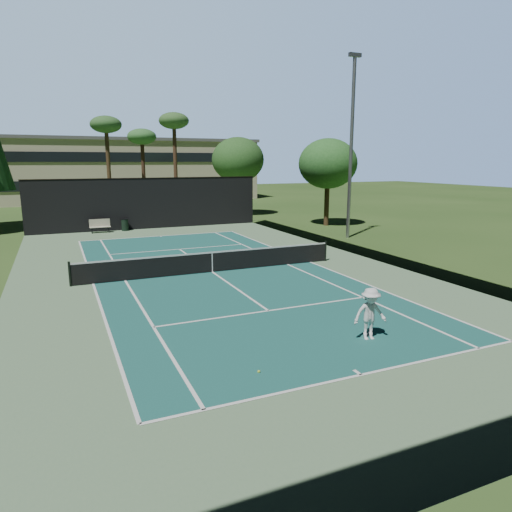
{
  "coord_description": "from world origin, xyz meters",
  "views": [
    {
      "loc": [
        -6.67,
        -20.55,
        5.28
      ],
      "look_at": [
        1.0,
        -3.0,
        1.3
      ],
      "focal_mm": 32.0,
      "sensor_mm": 36.0,
      "label": 1
    }
  ],
  "objects_px": {
    "tennis_ball_a": "(259,372)",
    "tennis_ball_b": "(152,269)",
    "tennis_ball_d": "(139,266)",
    "trash_bin": "(125,225)",
    "tennis_net": "(212,261)",
    "park_bench": "(100,226)",
    "player": "(370,314)",
    "tennis_ball_c": "(202,265)"
  },
  "relations": [
    {
      "from": "tennis_net",
      "to": "tennis_ball_c",
      "type": "distance_m",
      "value": 1.62
    },
    {
      "from": "tennis_net",
      "to": "player",
      "type": "bearing_deg",
      "value": -80.44
    },
    {
      "from": "tennis_ball_a",
      "to": "tennis_ball_d",
      "type": "distance_m",
      "value": 13.47
    },
    {
      "from": "tennis_ball_b",
      "to": "park_bench",
      "type": "bearing_deg",
      "value": 95.28
    },
    {
      "from": "trash_bin",
      "to": "tennis_ball_a",
      "type": "bearing_deg",
      "value": -90.76
    },
    {
      "from": "tennis_ball_a",
      "to": "tennis_ball_c",
      "type": "bearing_deg",
      "value": 79.59
    },
    {
      "from": "tennis_ball_a",
      "to": "tennis_ball_b",
      "type": "height_order",
      "value": "same"
    },
    {
      "from": "tennis_ball_b",
      "to": "tennis_ball_c",
      "type": "xyz_separation_m",
      "value": [
        2.51,
        -0.28,
        -0.01
      ]
    },
    {
      "from": "park_bench",
      "to": "player",
      "type": "bearing_deg",
      "value": -77.78
    },
    {
      "from": "tennis_net",
      "to": "park_bench",
      "type": "height_order",
      "value": "tennis_net"
    },
    {
      "from": "tennis_ball_a",
      "to": "park_bench",
      "type": "bearing_deg",
      "value": 93.32
    },
    {
      "from": "park_bench",
      "to": "tennis_ball_b",
      "type": "bearing_deg",
      "value": -84.72
    },
    {
      "from": "tennis_net",
      "to": "tennis_ball_a",
      "type": "height_order",
      "value": "tennis_net"
    },
    {
      "from": "tennis_ball_a",
      "to": "tennis_ball_b",
      "type": "bearing_deg",
      "value": 91.2
    },
    {
      "from": "tennis_ball_c",
      "to": "park_bench",
      "type": "height_order",
      "value": "park_bench"
    },
    {
      "from": "player",
      "to": "trash_bin",
      "type": "bearing_deg",
      "value": 109.55
    },
    {
      "from": "player",
      "to": "trash_bin",
      "type": "relative_size",
      "value": 1.7
    },
    {
      "from": "player",
      "to": "tennis_ball_a",
      "type": "distance_m",
      "value": 4.12
    },
    {
      "from": "tennis_net",
      "to": "tennis_ball_b",
      "type": "relative_size",
      "value": 173.88
    },
    {
      "from": "tennis_net",
      "to": "park_bench",
      "type": "bearing_deg",
      "value": 103.93
    },
    {
      "from": "tennis_net",
      "to": "tennis_ball_b",
      "type": "xyz_separation_m",
      "value": [
        -2.56,
        1.81,
        -0.52
      ]
    },
    {
      "from": "tennis_ball_d",
      "to": "trash_bin",
      "type": "distance_m",
      "value": 12.94
    },
    {
      "from": "park_bench",
      "to": "trash_bin",
      "type": "height_order",
      "value": "park_bench"
    },
    {
      "from": "tennis_ball_d",
      "to": "trash_bin",
      "type": "xyz_separation_m",
      "value": [
        1.11,
        12.89,
        0.45
      ]
    },
    {
      "from": "tennis_net",
      "to": "tennis_ball_d",
      "type": "relative_size",
      "value": 222.84
    },
    {
      "from": "player",
      "to": "tennis_ball_a",
      "type": "height_order",
      "value": "player"
    },
    {
      "from": "tennis_ball_c",
      "to": "park_bench",
      "type": "relative_size",
      "value": 0.04
    },
    {
      "from": "tennis_ball_a",
      "to": "trash_bin",
      "type": "height_order",
      "value": "trash_bin"
    },
    {
      "from": "tennis_ball_c",
      "to": "tennis_ball_d",
      "type": "bearing_deg",
      "value": 158.38
    },
    {
      "from": "tennis_ball_b",
      "to": "trash_bin",
      "type": "height_order",
      "value": "trash_bin"
    },
    {
      "from": "tennis_ball_d",
      "to": "trash_bin",
      "type": "bearing_deg",
      "value": 85.06
    },
    {
      "from": "tennis_ball_b",
      "to": "tennis_ball_d",
      "type": "distance_m",
      "value": 1.05
    },
    {
      "from": "tennis_net",
      "to": "player",
      "type": "xyz_separation_m",
      "value": [
        1.68,
        -9.99,
        0.24
      ]
    },
    {
      "from": "player",
      "to": "park_bench",
      "type": "bearing_deg",
      "value": 113.7
    },
    {
      "from": "tennis_ball_b",
      "to": "trash_bin",
      "type": "bearing_deg",
      "value": 87.47
    },
    {
      "from": "tennis_net",
      "to": "tennis_ball_c",
      "type": "height_order",
      "value": "tennis_net"
    },
    {
      "from": "tennis_net",
      "to": "trash_bin",
      "type": "relative_size",
      "value": 13.65
    },
    {
      "from": "tennis_ball_d",
      "to": "park_bench",
      "type": "distance_m",
      "value": 12.67
    },
    {
      "from": "tennis_ball_a",
      "to": "player",
      "type": "bearing_deg",
      "value": 10.38
    },
    {
      "from": "tennis_ball_c",
      "to": "trash_bin",
      "type": "xyz_separation_m",
      "value": [
        -1.9,
        14.08,
        0.45
      ]
    },
    {
      "from": "tennis_net",
      "to": "trash_bin",
      "type": "bearing_deg",
      "value": 97.11
    },
    {
      "from": "park_bench",
      "to": "tennis_ball_d",
      "type": "bearing_deg",
      "value": -86.61
    }
  ]
}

